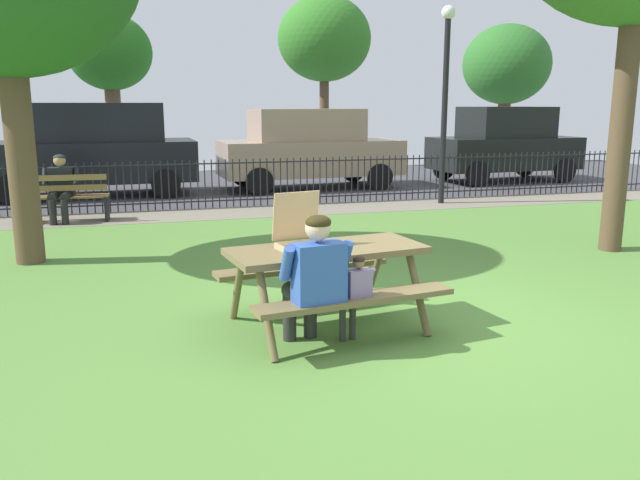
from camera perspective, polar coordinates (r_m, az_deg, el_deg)
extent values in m
cube|color=#578739|center=(7.89, 3.90, -3.26)|extent=(28.00, 11.47, 0.02)
cube|color=gray|center=(12.64, -3.75, 2.58)|extent=(28.00, 1.40, 0.01)
cube|color=#424247|center=(16.96, -6.88, 4.93)|extent=(28.00, 7.48, 0.01)
cube|color=brown|center=(5.91, 0.61, -0.94)|extent=(1.89, 1.01, 0.06)
cube|color=brown|center=(5.47, 3.22, -5.29)|extent=(1.82, 0.54, 0.05)
cube|color=brown|center=(6.52, -1.59, -2.42)|extent=(1.82, 0.54, 0.05)
cylinder|color=brown|center=(5.38, -4.76, -6.56)|extent=(0.13, 0.44, 0.74)
cylinder|color=brown|center=(6.14, -7.32, -4.27)|extent=(0.13, 0.44, 0.74)
cylinder|color=brown|center=(6.00, 8.70, -4.68)|extent=(0.13, 0.44, 0.74)
cylinder|color=brown|center=(6.69, 4.89, -2.84)|extent=(0.13, 0.44, 0.74)
cube|color=tan|center=(5.77, -1.12, -0.90)|extent=(0.54, 0.54, 0.01)
cube|color=silver|center=(5.77, -1.12, -0.83)|extent=(0.50, 0.50, 0.00)
cube|color=tan|center=(5.57, -0.11, -1.07)|extent=(0.45, 0.11, 0.04)
cube|color=tan|center=(5.96, -2.08, -0.21)|extent=(0.45, 0.11, 0.04)
cube|color=tan|center=(5.67, -3.12, -0.85)|extent=(0.11, 0.45, 0.04)
cube|color=tan|center=(5.87, 0.81, -0.41)|extent=(0.11, 0.45, 0.04)
cube|color=tan|center=(5.93, -2.16, 2.17)|extent=(0.46, 0.17, 0.45)
cylinder|color=tan|center=(5.77, -1.12, -0.78)|extent=(0.39, 0.39, 0.01)
cylinder|color=#EAC764|center=(5.77, -1.12, -0.71)|extent=(0.36, 0.36, 0.00)
cylinder|color=#2A2A2A|center=(5.73, -2.73, -6.79)|extent=(0.12, 0.12, 0.44)
cylinder|color=#2A2A2A|center=(5.47, -1.95, -4.96)|extent=(0.21, 0.44, 0.15)
cylinder|color=#2A2A2A|center=(5.80, -0.87, -6.53)|extent=(0.12, 0.12, 0.44)
cylinder|color=#2A2A2A|center=(5.54, -0.03, -4.72)|extent=(0.21, 0.44, 0.15)
cube|color=#3359B2|center=(5.26, -0.10, -3.05)|extent=(0.45, 0.28, 0.52)
cylinder|color=#3359B2|center=(5.18, -2.95, -2.10)|extent=(0.12, 0.22, 0.31)
cylinder|color=#3359B2|center=(5.38, 2.22, -1.56)|extent=(0.12, 0.22, 0.31)
sphere|color=beige|center=(5.19, -0.19, 1.06)|extent=(0.21, 0.21, 0.21)
ellipsoid|color=#31290F|center=(5.17, -0.14, 1.59)|extent=(0.21, 0.20, 0.12)
cylinder|color=#313131|center=(5.71, 2.01, -6.86)|extent=(0.06, 0.06, 0.44)
cylinder|color=#313131|center=(5.54, 2.50, -4.88)|extent=(0.10, 0.22, 0.07)
cylinder|color=#313131|center=(5.75, 2.91, -6.73)|extent=(0.06, 0.06, 0.44)
cylinder|color=#313131|center=(5.59, 3.42, -4.76)|extent=(0.10, 0.22, 0.07)
cube|color=#8C72A5|center=(5.44, 3.47, -3.96)|extent=(0.22, 0.14, 0.26)
cylinder|color=#8C72A5|center=(5.40, 2.13, -3.52)|extent=(0.06, 0.11, 0.15)
cylinder|color=#8C72A5|center=(5.51, 4.56, -3.22)|extent=(0.06, 0.11, 0.15)
sphere|color=#8C6647|center=(5.40, 3.45, -2.00)|extent=(0.10, 0.10, 0.10)
ellipsoid|color=black|center=(5.39, 3.48, -1.75)|extent=(0.10, 0.10, 0.06)
cylinder|color=black|center=(13.20, -4.44, 6.91)|extent=(23.87, 0.03, 0.03)
cylinder|color=black|center=(13.29, -4.38, 3.69)|extent=(23.87, 0.03, 0.03)
cylinder|color=black|center=(13.22, -26.16, 3.94)|extent=(0.02, 0.02, 0.97)
cylinder|color=black|center=(13.19, -25.56, 3.98)|extent=(0.02, 0.02, 0.97)
cylinder|color=black|center=(13.17, -24.96, 4.02)|extent=(0.02, 0.02, 0.97)
cylinder|color=black|center=(13.15, -24.35, 4.06)|extent=(0.02, 0.02, 0.97)
cylinder|color=black|center=(13.13, -23.75, 4.10)|extent=(0.02, 0.02, 0.97)
cylinder|color=black|center=(13.11, -23.14, 4.14)|extent=(0.02, 0.02, 0.97)
cylinder|color=black|center=(13.09, -22.53, 4.18)|extent=(0.02, 0.02, 0.97)
cylinder|color=black|center=(13.07, -21.92, 4.22)|extent=(0.02, 0.02, 0.97)
cylinder|color=black|center=(13.06, -21.30, 4.26)|extent=(0.02, 0.02, 0.97)
cylinder|color=black|center=(13.05, -20.69, 4.30)|extent=(0.02, 0.02, 0.97)
cylinder|color=black|center=(13.03, -20.07, 4.34)|extent=(0.02, 0.02, 0.97)
cylinder|color=black|center=(13.02, -19.46, 4.38)|extent=(0.02, 0.02, 0.97)
cylinder|color=black|center=(13.02, -18.84, 4.42)|extent=(0.02, 0.02, 0.97)
cylinder|color=black|center=(13.01, -18.22, 4.45)|extent=(0.02, 0.02, 0.97)
cylinder|color=black|center=(13.00, -17.60, 4.49)|extent=(0.02, 0.02, 0.97)
cylinder|color=black|center=(13.00, -16.98, 4.53)|extent=(0.02, 0.02, 0.97)
cylinder|color=black|center=(13.00, -16.36, 4.56)|extent=(0.02, 0.02, 0.97)
cylinder|color=black|center=(13.00, -15.74, 4.60)|extent=(0.02, 0.02, 0.97)
cylinder|color=black|center=(13.00, -15.12, 4.63)|extent=(0.02, 0.02, 0.97)
cylinder|color=black|center=(13.00, -14.50, 4.67)|extent=(0.02, 0.02, 0.97)
cylinder|color=black|center=(13.00, -13.88, 4.70)|extent=(0.02, 0.02, 0.97)
cylinder|color=black|center=(13.01, -13.27, 4.73)|extent=(0.02, 0.02, 0.97)
cylinder|color=black|center=(13.01, -12.65, 4.77)|extent=(0.02, 0.02, 0.97)
cylinder|color=black|center=(13.02, -12.03, 4.80)|extent=(0.02, 0.02, 0.97)
cylinder|color=black|center=(13.03, -11.41, 4.83)|extent=(0.02, 0.02, 0.97)
cylinder|color=black|center=(13.04, -10.79, 4.86)|extent=(0.02, 0.02, 0.97)
cylinder|color=black|center=(13.05, -10.18, 4.89)|extent=(0.02, 0.02, 0.97)
cylinder|color=black|center=(13.07, -9.56, 4.92)|extent=(0.02, 0.02, 0.97)
cylinder|color=black|center=(13.08, -8.95, 4.95)|extent=(0.02, 0.02, 0.97)
cylinder|color=black|center=(13.10, -8.34, 4.98)|extent=(0.02, 0.02, 0.97)
cylinder|color=black|center=(13.12, -7.73, 5.01)|extent=(0.02, 0.02, 0.97)
cylinder|color=black|center=(13.14, -7.12, 5.03)|extent=(0.02, 0.02, 0.97)
cylinder|color=black|center=(13.16, -6.51, 5.06)|extent=(0.02, 0.02, 0.97)
cylinder|color=black|center=(13.18, -5.91, 5.08)|extent=(0.02, 0.02, 0.97)
cylinder|color=black|center=(13.21, -5.31, 5.11)|extent=(0.02, 0.02, 0.97)
cylinder|color=black|center=(13.23, -4.71, 5.13)|extent=(0.02, 0.02, 0.97)
cylinder|color=black|center=(13.26, -4.11, 5.16)|extent=(0.02, 0.02, 0.97)
cylinder|color=black|center=(13.29, -3.51, 5.18)|extent=(0.02, 0.02, 0.97)
cylinder|color=black|center=(13.32, -2.92, 5.20)|extent=(0.02, 0.02, 0.97)
cylinder|color=black|center=(13.35, -2.33, 5.23)|extent=(0.02, 0.02, 0.97)
cylinder|color=black|center=(13.38, -1.74, 5.25)|extent=(0.02, 0.02, 0.97)
cylinder|color=black|center=(13.42, -1.16, 5.27)|extent=(0.02, 0.02, 0.97)
cylinder|color=black|center=(13.45, -0.58, 5.29)|extent=(0.02, 0.02, 0.97)
cylinder|color=black|center=(13.49, 0.00, 5.31)|extent=(0.02, 0.02, 0.97)
cylinder|color=black|center=(13.53, 0.57, 5.32)|extent=(0.02, 0.02, 0.97)
cylinder|color=black|center=(13.57, 1.15, 5.34)|extent=(0.02, 0.02, 0.97)
cylinder|color=black|center=(13.61, 1.71, 5.36)|extent=(0.02, 0.02, 0.97)
cylinder|color=black|center=(13.65, 2.28, 5.38)|extent=(0.02, 0.02, 0.97)
cylinder|color=black|center=(13.70, 2.84, 5.39)|extent=(0.02, 0.02, 0.97)
cylinder|color=black|center=(13.74, 3.40, 5.41)|extent=(0.02, 0.02, 0.97)
cylinder|color=black|center=(13.79, 3.95, 5.42)|extent=(0.02, 0.02, 0.97)
cylinder|color=black|center=(13.83, 4.50, 5.44)|extent=(0.02, 0.02, 0.97)
cylinder|color=black|center=(13.88, 5.05, 5.45)|extent=(0.02, 0.02, 0.97)
cylinder|color=black|center=(13.93, 5.59, 5.46)|extent=(0.02, 0.02, 0.97)
cylinder|color=black|center=(13.98, 6.13, 5.48)|extent=(0.02, 0.02, 0.97)
cylinder|color=black|center=(14.04, 6.67, 5.49)|extent=(0.02, 0.02, 0.97)
cylinder|color=black|center=(14.09, 7.20, 5.50)|extent=(0.02, 0.02, 0.97)
cylinder|color=black|center=(14.15, 7.72, 5.51)|extent=(0.02, 0.02, 0.97)
cylinder|color=black|center=(14.20, 8.25, 5.52)|extent=(0.02, 0.02, 0.97)
cylinder|color=black|center=(14.26, 8.77, 5.53)|extent=(0.02, 0.02, 0.97)
cylinder|color=black|center=(14.32, 9.28, 5.54)|extent=(0.02, 0.02, 0.97)
cylinder|color=black|center=(14.38, 9.79, 5.55)|extent=(0.02, 0.02, 0.97)
cylinder|color=black|center=(14.44, 10.30, 5.56)|extent=(0.02, 0.02, 0.97)
cylinder|color=black|center=(14.50, 10.80, 5.56)|extent=(0.02, 0.02, 0.97)
cylinder|color=black|center=(14.56, 11.30, 5.57)|extent=(0.02, 0.02, 0.97)
cylinder|color=black|center=(14.63, 11.79, 5.58)|extent=(0.02, 0.02, 0.97)
cylinder|color=black|center=(14.69, 12.28, 5.58)|extent=(0.02, 0.02, 0.97)
cylinder|color=black|center=(14.76, 12.76, 5.59)|extent=(0.02, 0.02, 0.97)
cylinder|color=black|center=(14.82, 13.24, 5.60)|extent=(0.02, 0.02, 0.97)
cylinder|color=black|center=(14.89, 13.72, 5.60)|extent=(0.02, 0.02, 0.97)
cylinder|color=black|center=(14.96, 14.19, 5.61)|extent=(0.02, 0.02, 0.97)
cylinder|color=black|center=(15.03, 14.66, 5.61)|extent=(0.02, 0.02, 0.97)
cylinder|color=black|center=(15.10, 15.12, 5.61)|extent=(0.02, 0.02, 0.97)
cylinder|color=black|center=(15.17, 15.58, 5.62)|extent=(0.02, 0.02, 0.97)
cylinder|color=black|center=(15.25, 16.03, 5.62)|extent=(0.02, 0.02, 0.97)
cylinder|color=black|center=(15.32, 16.48, 5.62)|extent=(0.02, 0.02, 0.97)
cylinder|color=black|center=(15.40, 16.93, 5.62)|extent=(0.02, 0.02, 0.97)
cylinder|color=black|center=(15.47, 17.37, 5.63)|extent=(0.02, 0.02, 0.97)
cylinder|color=black|center=(15.55, 17.80, 5.63)|extent=(0.02, 0.02, 0.97)
cylinder|color=black|center=(15.63, 18.24, 5.63)|extent=(0.02, 0.02, 0.97)
cylinder|color=black|center=(15.70, 18.67, 5.63)|extent=(0.02, 0.02, 0.97)
cylinder|color=black|center=(15.78, 19.09, 5.63)|extent=(0.02, 0.02, 0.97)
cylinder|color=black|center=(15.86, 19.51, 5.63)|extent=(0.02, 0.02, 0.97)
cylinder|color=black|center=(15.94, 19.92, 5.63)|extent=(0.02, 0.02, 0.97)
cylinder|color=black|center=(16.03, 20.33, 5.63)|extent=(0.02, 0.02, 0.97)
cylinder|color=black|center=(16.11, 20.74, 5.63)|extent=(0.02, 0.02, 0.97)
cylinder|color=black|center=(16.19, 21.14, 5.63)|extent=(0.02, 0.02, 0.97)
cylinder|color=black|center=(16.28, 21.54, 5.63)|extent=(0.02, 0.02, 0.97)
cylinder|color=black|center=(16.36, 21.94, 5.63)|extent=(0.02, 0.02, 0.97)
cylinder|color=black|center=(16.45, 22.33, 5.62)|extent=(0.02, 0.02, 0.97)
cylinder|color=black|center=(16.53, 22.71, 5.62)|extent=(0.02, 0.02, 0.97)
cylinder|color=black|center=(16.62, 23.10, 5.62)|extent=(0.02, 0.02, 0.97)
cylinder|color=black|center=(16.71, 23.48, 5.62)|extent=(0.02, 0.02, 0.97)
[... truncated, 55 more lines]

